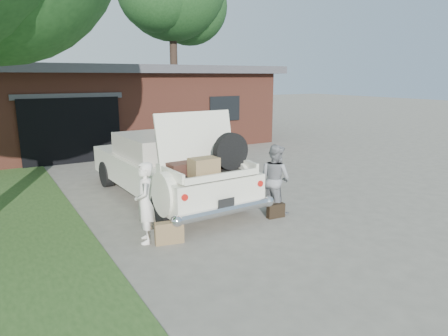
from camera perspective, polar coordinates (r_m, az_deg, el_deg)
ground at (r=7.81m, az=2.31°, el=-8.74°), size 90.00×90.00×0.00m
house at (r=18.25m, az=-15.40°, el=8.70°), size 12.80×7.80×3.30m
sedan at (r=9.65m, az=-8.22°, el=0.24°), size 2.25×5.38×2.19m
woman_left at (r=7.15m, az=-11.25°, el=-4.91°), size 0.49×0.61×1.45m
woman_right at (r=8.60m, az=7.32°, el=-1.55°), size 0.70×0.82×1.50m
suitcase_left at (r=7.19m, az=-7.83°, el=-9.15°), size 0.53×0.27×0.39m
suitcase_right at (r=8.44m, az=7.42°, el=-6.08°), size 0.40×0.16×0.30m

